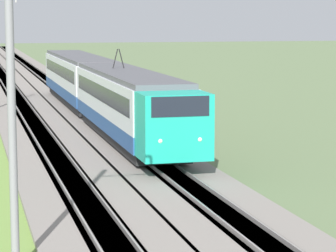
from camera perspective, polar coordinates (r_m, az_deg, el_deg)
name	(u,v)px	position (r m, az deg, el deg)	size (l,w,h in m)	color
ballast_main	(20,104)	(62.59, -10.58, 1.57)	(240.00, 4.40, 0.30)	gray
ballast_adjacent	(75,102)	(63.01, -6.71, 1.69)	(240.00, 4.40, 0.30)	gray
track_main	(20,104)	(62.59, -10.58, 1.58)	(240.00, 1.57, 0.45)	#4C4238
track_adjacent	(75,102)	(63.00, -6.71, 1.70)	(240.00, 1.57, 0.45)	#4C4238
passenger_train	(100,87)	(50.91, -4.93, 2.79)	(38.83, 3.02, 5.07)	#19A88E
catenary_mast_near	(14,103)	(20.69, -11.01, 1.65)	(0.22, 2.56, 9.01)	slate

